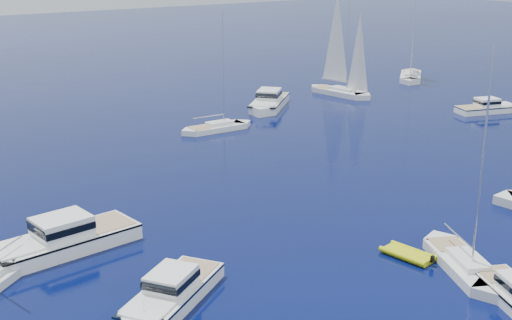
{
  "coord_description": "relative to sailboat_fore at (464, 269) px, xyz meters",
  "views": [
    {
      "loc": [
        -30.68,
        -22.4,
        20.49
      ],
      "look_at": [
        2.17,
        26.47,
        2.2
      ],
      "focal_mm": 48.54,
      "sensor_mm": 36.0,
      "label": 1
    }
  ],
  "objects": [
    {
      "name": "ground",
      "position": [
        -3.92,
        -4.41,
        0.0
      ],
      "size": [
        400.0,
        400.0,
        0.0
      ],
      "primitive_type": "plane",
      "color": "#08104F",
      "rests_on": "ground"
    },
    {
      "name": "motor_cruiser_left",
      "position": [
        -18.25,
        6.69,
        0.0
      ],
      "size": [
        10.0,
        8.22,
        2.63
      ],
      "primitive_type": null,
      "rotation": [
        0.0,
        0.0,
        2.17
      ],
      "color": "white",
      "rests_on": "ground"
    },
    {
      "name": "motor_cruiser_centre",
      "position": [
        -21.23,
        17.63,
        0.0
      ],
      "size": [
        12.73,
        5.38,
        3.24
      ],
      "primitive_type": null,
      "rotation": [
        0.0,
        0.0,
        1.7
      ],
      "color": "white",
      "rests_on": "ground"
    },
    {
      "name": "motor_cruiser_far_r",
      "position": [
        38.45,
        28.52,
        0.0
      ],
      "size": [
        9.54,
        5.32,
        2.4
      ],
      "primitive_type": null,
      "rotation": [
        0.0,
        0.0,
        4.42
      ],
      "color": "white",
      "rests_on": "ground"
    },
    {
      "name": "motor_cruiser_distant",
      "position": [
        16.5,
        46.24,
        0.0
      ],
      "size": [
        11.14,
        10.8,
        3.12
      ],
      "primitive_type": null,
      "rotation": [
        0.0,
        0.0,
        2.33
      ],
      "color": "white",
      "rests_on": "ground"
    },
    {
      "name": "sailboat_fore",
      "position": [
        0.0,
        0.0,
        0.0
      ],
      "size": [
        6.84,
        10.68,
        15.43
      ],
      "primitive_type": null,
      "rotation": [
        0.0,
        0.0,
        2.71
      ],
      "color": "white",
      "rests_on": "ground"
    },
    {
      "name": "sailboat_centre",
      "position": [
        4.89,
        40.06,
        0.0
      ],
      "size": [
        9.62,
        2.68,
        14.08
      ],
      "primitive_type": null,
      "rotation": [
        0.0,
        0.0,
        4.69
      ],
      "color": "white",
      "rests_on": "ground"
    },
    {
      "name": "sailboat_sails_r",
      "position": [
        29.82,
        47.42,
        0.0
      ],
      "size": [
        4.87,
        11.69,
        16.69
      ],
      "primitive_type": null,
      "rotation": [
        0.0,
        0.0,
        3.32
      ],
      "color": "white",
      "rests_on": "ground"
    },
    {
      "name": "sailboat_sails_far",
      "position": [
        47.29,
        50.53,
        0.0
      ],
      "size": [
        10.96,
        10.41,
        17.65
      ],
      "primitive_type": null,
      "rotation": [
        0.0,
        0.0,
        2.31
      ],
      "color": "white",
      "rests_on": "ground"
    },
    {
      "name": "tender_yellow",
      "position": [
        -1.72,
        3.4,
        0.0
      ],
      "size": [
        2.72,
        4.15,
        0.95
      ],
      "primitive_type": null,
      "rotation": [
        0.0,
        0.0,
        0.17
      ],
      "color": "#C5CF0C",
      "rests_on": "ground"
    }
  ]
}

